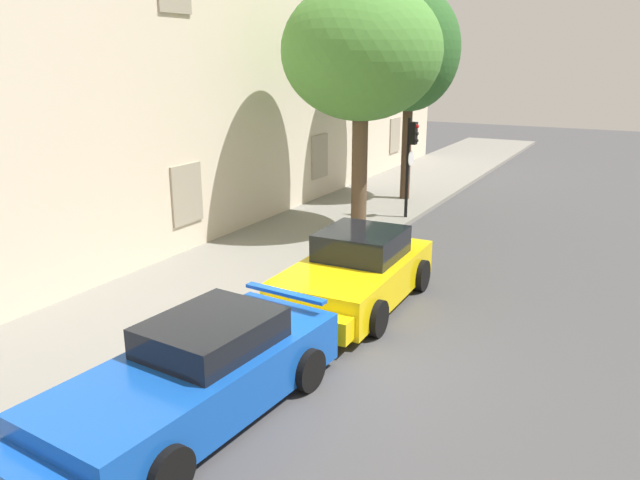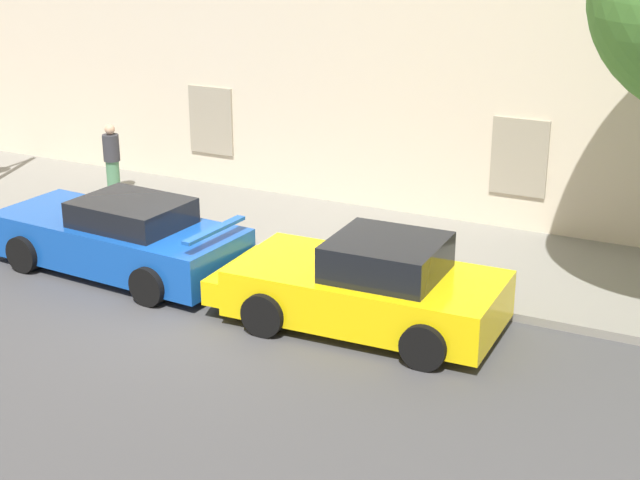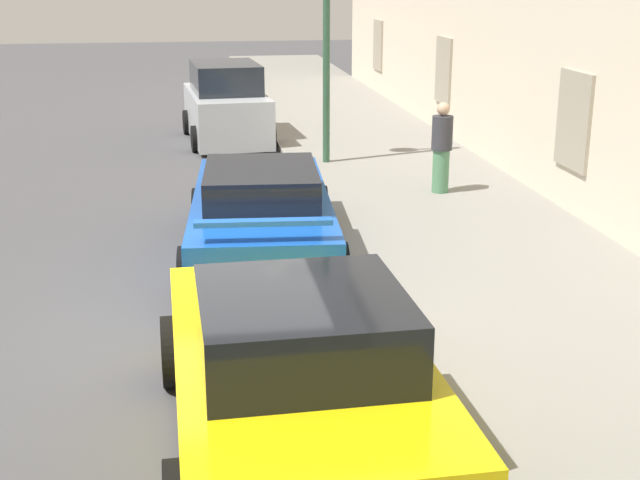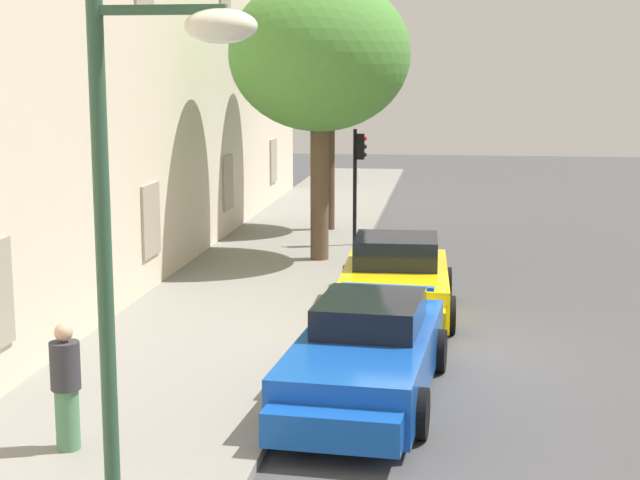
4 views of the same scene
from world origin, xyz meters
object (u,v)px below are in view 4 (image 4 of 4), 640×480
at_px(pedestrian_admiring, 66,386).
at_px(street_lamp, 153,180).
at_px(sportscar_red_lead, 364,360).
at_px(tree_near_kerb, 329,55).
at_px(traffic_light, 358,166).
at_px(sportscar_yellow_flank, 395,284).
at_px(tree_midblock, 319,55).

bearing_deg(pedestrian_admiring, street_lamp, -143.65).
height_order(sportscar_red_lead, pedestrian_admiring, pedestrian_admiring).
bearing_deg(sportscar_red_lead, street_lamp, 166.04).
height_order(tree_near_kerb, traffic_light, tree_near_kerb).
bearing_deg(sportscar_red_lead, traffic_light, 5.89).
xyz_separation_m(sportscar_yellow_flank, street_lamp, (-10.20, 1.47, 3.07)).
distance_m(sportscar_red_lead, tree_near_kerb, 15.16).
xyz_separation_m(tree_near_kerb, traffic_light, (-2.51, -1.08, -2.89)).
bearing_deg(street_lamp, tree_midblock, 2.41).
xyz_separation_m(sportscar_red_lead, pedestrian_admiring, (-2.57, 3.32, 0.32)).
height_order(sportscar_red_lead, tree_midblock, tree_midblock).
bearing_deg(traffic_light, pedestrian_admiring, 171.65).
xyz_separation_m(street_lamp, pedestrian_admiring, (2.72, 2.01, -2.78)).
xyz_separation_m(tree_near_kerb, pedestrian_admiring, (-16.86, 1.03, -4.18)).
relative_size(tree_near_kerb, traffic_light, 2.30).
distance_m(sportscar_red_lead, street_lamp, 6.28).
xyz_separation_m(sportscar_red_lead, tree_midblock, (9.72, 1.95, 4.40)).
distance_m(tree_near_kerb, tree_midblock, 4.59).
bearing_deg(street_lamp, sportscar_red_lead, -13.96).
height_order(tree_midblock, traffic_light, tree_midblock).
relative_size(tree_midblock, street_lamp, 1.32).
distance_m(tree_midblock, street_lamp, 15.08).
height_order(sportscar_red_lead, traffic_light, traffic_light).
bearing_deg(tree_midblock, sportscar_yellow_flank, -156.38).
relative_size(tree_near_kerb, pedestrian_admiring, 4.50).
bearing_deg(tree_midblock, sportscar_red_lead, -168.66).
bearing_deg(tree_near_kerb, sportscar_red_lead, -170.88).
relative_size(sportscar_yellow_flank, street_lamp, 0.90).
bearing_deg(pedestrian_admiring, sportscar_red_lead, -52.26).
distance_m(sportscar_red_lead, pedestrian_admiring, 4.21).
bearing_deg(street_lamp, pedestrian_admiring, 36.35).
xyz_separation_m(sportscar_red_lead, street_lamp, (-5.30, 1.32, 3.10)).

